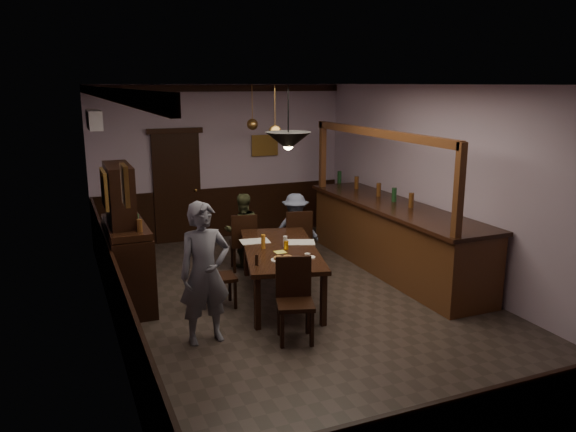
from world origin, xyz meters
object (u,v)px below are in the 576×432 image
sideboard (126,249)px  pendant_iron (288,141)px  chair_side (215,273)px  dining_table (280,252)px  chair_near (294,295)px  pendant_brass_far (252,124)px  chair_far_left (244,240)px  person_seated_left (242,230)px  bar_counter (393,235)px  person_standing (205,273)px  pendant_brass_mid (275,132)px  person_seated_right (295,229)px  coffee_cup (307,256)px  chair_far_right (298,237)px  soda_can (286,245)px

sideboard → pendant_iron: (1.83, -1.40, 1.55)m
chair_side → dining_table: bearing=-88.6°
dining_table → chair_near: (-0.33, -1.28, -0.14)m
sideboard → pendant_brass_far: size_ratio=2.43×
chair_far_left → sideboard: bearing=31.2°
person_seated_left → bar_counter: bar_counter is taller
pendant_brass_far → person_seated_left: bearing=-120.0°
sideboard → bar_counter: bar_counter is taller
chair_near → person_seated_left: 2.90m
person_standing → pendant_brass_mid: (1.61, 1.83, 1.45)m
person_seated_right → pendant_brass_far: bearing=-46.7°
chair_near → pendant_brass_mid: (0.61, 2.16, 1.75)m
chair_side → person_standing: 1.10m
chair_near → pendant_brass_mid: bearing=91.0°
chair_near → person_standing: bearing=178.3°
chair_side → person_seated_left: person_seated_left is taller
chair_near → coffee_cup: 0.82m
chair_far_left → chair_near: size_ratio=0.97×
person_seated_left → pendant_iron: 2.94m
chair_far_left → pendant_iron: 2.78m
chair_near → bar_counter: (2.50, 1.71, 0.04)m
dining_table → person_seated_right: size_ratio=1.96×
coffee_cup → pendant_brass_far: size_ratio=0.10×
chair_far_right → chair_near: size_ratio=1.00×
pendant_brass_far → person_seated_right: bearing=-72.6°
person_seated_right → soda_can: size_ratio=10.14×
person_standing → dining_table: bearing=30.8°
chair_far_left → pendant_iron: size_ratio=1.24×
chair_far_left → person_standing: size_ratio=0.57×
chair_far_right → person_seated_left: size_ratio=0.80×
person_standing → coffee_cup: 1.49m
pendant_iron → person_seated_left: bearing=86.2°
person_standing → coffee_cup: size_ratio=21.31×
chair_side → soda_can: size_ratio=7.52×
person_standing → coffee_cup: bearing=7.1°
pendant_iron → bar_counter: bearing=27.0°
pendant_iron → chair_far_right: bearing=63.0°
soda_can → person_seated_right: bearing=62.3°
chair_near → pendant_brass_far: bearing=94.6°
chair_far_right → chair_near: 2.62m
coffee_cup → chair_near: bearing=-111.2°
pendant_brass_far → soda_can: bearing=-99.3°
coffee_cup → soda_can: soda_can is taller
bar_counter → pendant_iron: pendant_iron is taller
dining_table → chair_near: 1.33m
soda_can → chair_far_left: bearing=96.1°
chair_near → soda_can: 1.26m
bar_counter → person_seated_left: bearing=151.9°
pendant_iron → pendant_brass_mid: bearing=74.0°
person_standing → soda_can: bearing=26.9°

